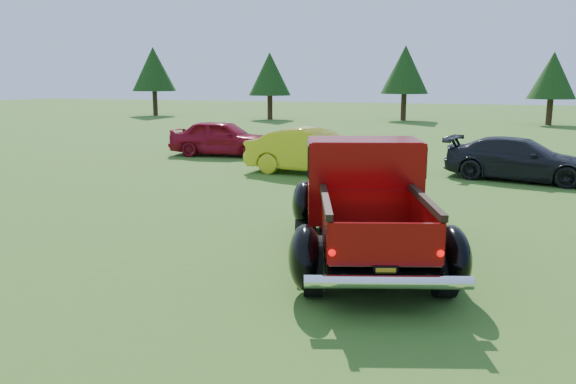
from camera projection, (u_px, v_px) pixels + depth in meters
The scene contains 9 objects.
ground at pixel (300, 257), 8.77m from camera, with size 120.00×120.00×0.00m, color #3A661D.
tree_far_west at pixel (154, 69), 43.07m from camera, with size 3.33×3.33×5.20m.
tree_west at pixel (270, 74), 38.90m from camera, with size 2.94×2.94×4.60m.
tree_mid_left at pixel (405, 70), 37.70m from camera, with size 3.20×3.20×5.00m.
tree_mid_right at pixel (553, 76), 33.86m from camera, with size 2.82×2.82×4.40m.
pickup_truck at pixel (362, 198), 8.98m from camera, with size 3.51×5.21×1.82m.
show_car_red at pixel (223, 138), 20.46m from camera, with size 1.54×3.83×1.31m, color maroon.
show_car_yellow at pixel (315, 151), 16.46m from camera, with size 1.41×4.03×1.33m, color gold.
show_car_grey at pixel (520, 159), 15.44m from camera, with size 1.63×4.01×1.16m, color black.
Camera 1 is at (2.68, -7.96, 2.73)m, focal length 35.00 mm.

